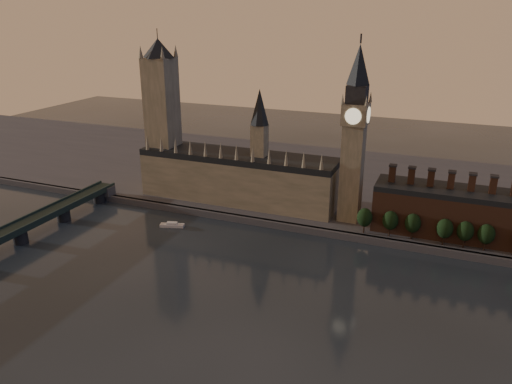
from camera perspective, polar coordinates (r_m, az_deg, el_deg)
ground at (r=216.95m, az=1.45°, el=-14.33°), size 900.00×900.00×0.00m
north_bank at (r=371.61m, az=11.21°, el=0.71°), size 900.00×182.00×4.00m
palace_of_westminster at (r=325.94m, az=-1.97°, el=1.99°), size 130.00×30.30×74.00m
victoria_tower at (r=342.54m, az=-10.67°, el=9.02°), size 24.00×24.00×108.00m
big_ben at (r=290.35m, az=11.18°, el=6.58°), size 15.00×15.00×107.00m
chimney_block at (r=297.50m, az=23.98°, el=-2.39°), size 110.00×25.00×37.00m
embankment_tree_0 at (r=286.10m, az=12.31°, el=-2.86°), size 8.60×8.60×14.88m
embankment_tree_1 at (r=285.38m, az=15.11°, el=-3.16°), size 8.60×8.60×14.88m
embankment_tree_2 at (r=285.28m, az=17.49°, el=-3.42°), size 8.60×8.60×14.88m
embankment_tree_3 at (r=283.94m, az=20.77°, el=-3.93°), size 8.60×8.60×14.88m
embankment_tree_4 at (r=284.71m, az=22.81°, el=-4.15°), size 8.60×8.60×14.88m
embankment_tree_5 at (r=285.40m, az=24.83°, el=-4.39°), size 8.60×8.60×14.88m
river_boat at (r=304.79m, az=-9.57°, el=-3.74°), size 15.00×8.03×2.88m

